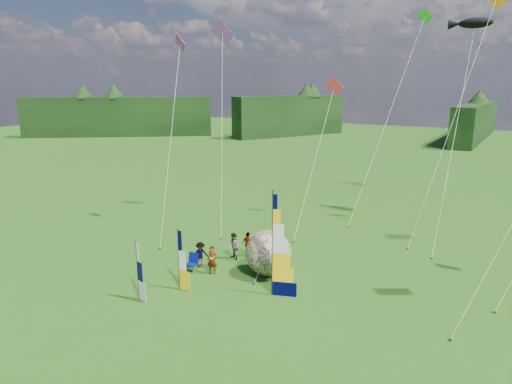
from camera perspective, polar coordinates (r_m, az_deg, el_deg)
The scene contains 17 objects.
ground at distance 22.40m, azimuth -3.36°, elevation -16.22°, with size 220.00×220.00×0.00m, color #2F7318.
treeline_ring at distance 20.72m, azimuth -3.51°, elevation -6.56°, with size 210.00×210.00×8.00m, color #193811, non-canonical shape.
feather_banner_main at distance 24.03m, azimuth 2.05°, elevation -6.75°, with size 1.50×0.10×5.59m, color black, non-canonical shape.
side_banner_left at distance 25.49m, azimuth -9.63°, elevation -8.37°, with size 0.95×0.10×3.39m, color yellow, non-canonical shape.
side_banner_far at distance 24.85m, azimuth -14.59°, elevation -9.47°, with size 0.95×0.10×3.18m, color white, non-canonical shape.
bol_inflatable at distance 27.07m, azimuth 1.55°, elevation -7.62°, with size 2.72×2.72×2.72m, color #000676.
spectator_a at distance 27.45m, azimuth -5.48°, elevation -8.49°, with size 0.63×0.41×1.73m, color #66594C.
spectator_b at distance 29.49m, azimuth -2.80°, elevation -6.81°, with size 0.86×0.43×1.78m, color #66594C.
spectator_c at distance 28.54m, azimuth -6.96°, elevation -7.78°, with size 1.04×0.39×1.61m, color #66594C.
spectator_d at distance 30.03m, azimuth -1.00°, elevation -6.56°, with size 0.96×0.39×1.64m, color #66594C.
camp_chair at distance 27.96m, azimuth -8.09°, elevation -8.78°, with size 0.67×0.67×1.16m, color #010B50, non-canonical shape.
kite_whale at distance 35.69m, azimuth 23.81°, elevation 8.30°, with size 3.37×14.38×17.19m, color black, non-canonical shape.
kite_rainbow_delta at distance 35.84m, azimuth -4.31°, elevation 9.30°, with size 8.22×10.53×17.07m, color red, non-canonical shape.
small_kite_red at distance 35.03m, azimuth 7.45°, elevation 5.09°, with size 3.16×10.42×12.16m, color red, non-canonical shape.
small_kite_orange at distance 35.11m, azimuth 23.55°, elevation 9.40°, with size 5.84×11.09×18.58m, color orange, non-canonical shape.
small_kite_pink at distance 33.35m, azimuth -10.68°, elevation 7.22°, with size 4.90×8.16×15.23m, color #C73D94, non-canonical shape.
small_kite_green at distance 40.65m, azimuth 16.35°, elevation 10.04°, with size 4.25×14.24×18.14m, color #1CA815, non-canonical shape.
Camera 1 is at (11.33, -15.85, 11.05)m, focal length 32.00 mm.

